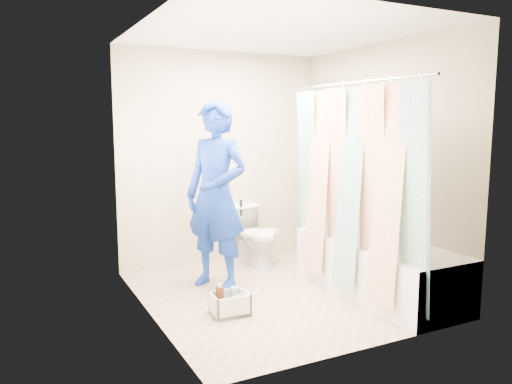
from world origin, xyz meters
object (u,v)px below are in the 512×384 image
plumber (216,195)px  toilet (255,236)px  bathtub (377,266)px  cleaning_caddy (231,304)px

plumber → toilet: bearing=94.5°
bathtub → cleaning_caddy: 1.46m
plumber → cleaning_caddy: plumber is taller
toilet → plumber: bearing=-149.6°
bathtub → toilet: 1.53m
toilet → cleaning_caddy: (-0.86, -1.25, -0.25)m
plumber → cleaning_caddy: bearing=-46.6°
cleaning_caddy → toilet: bearing=59.0°
bathtub → cleaning_caddy: size_ratio=5.42×
toilet → cleaning_caddy: 1.54m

